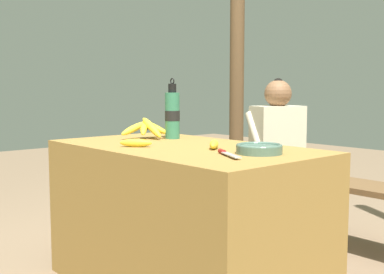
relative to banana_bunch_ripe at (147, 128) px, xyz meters
The scene contains 10 objects.
market_counter 0.58m from the banana_bunch_ripe, 10.02° to the right, with size 1.35×0.76×0.72m.
banana_bunch_ripe is the anchor object (origin of this frame).
serving_bowl 0.82m from the banana_bunch_ripe, ahead, with size 0.20×0.20×0.04m.
water_bottle 0.16m from the banana_bunch_ripe, 48.14° to the left, with size 0.08×0.08×0.34m.
loose_banana_front 0.39m from the banana_bunch_ripe, 44.25° to the right, with size 0.14×0.13×0.04m.
loose_banana_side 0.57m from the banana_bunch_ripe, ahead, with size 0.14×0.15×0.04m.
knife 0.78m from the banana_bunch_ripe, 11.59° to the right, with size 0.21×0.12×0.02m.
wooden_bench 1.24m from the banana_bunch_ripe, 68.08° to the left, with size 1.89×0.32×0.43m.
seated_vendor 1.08m from the banana_bunch_ripe, 88.60° to the left, with size 0.47×0.43×1.07m.
support_post_near 1.64m from the banana_bunch_ripe, 114.55° to the left, with size 0.12×0.12×2.75m.
Camera 1 is at (1.77, -1.50, 1.00)m, focal length 45.00 mm.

